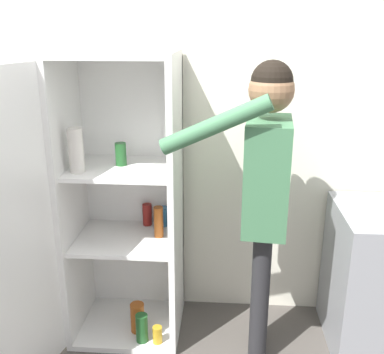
{
  "coord_description": "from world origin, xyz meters",
  "views": [
    {
      "loc": [
        0.36,
        -1.83,
        1.89
      ],
      "look_at": [
        0.18,
        0.65,
        1.05
      ],
      "focal_mm": 42.0,
      "sensor_mm": 36.0,
      "label": 1
    }
  ],
  "objects": [
    {
      "name": "wall_back",
      "position": [
        0.0,
        0.98,
        1.27
      ],
      "size": [
        7.0,
        0.06,
        2.55
      ],
      "color": "silver",
      "rests_on": "ground_plane"
    },
    {
      "name": "refrigerator",
      "position": [
        -0.34,
        0.55,
        0.87
      ],
      "size": [
        0.88,
        1.21,
        1.76
      ],
      "color": "white",
      "rests_on": "ground_plane"
    },
    {
      "name": "person",
      "position": [
        0.58,
        0.45,
        1.12
      ],
      "size": [
        0.68,
        0.54,
        1.74
      ],
      "color": "#262628",
      "rests_on": "ground_plane"
    }
  ]
}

